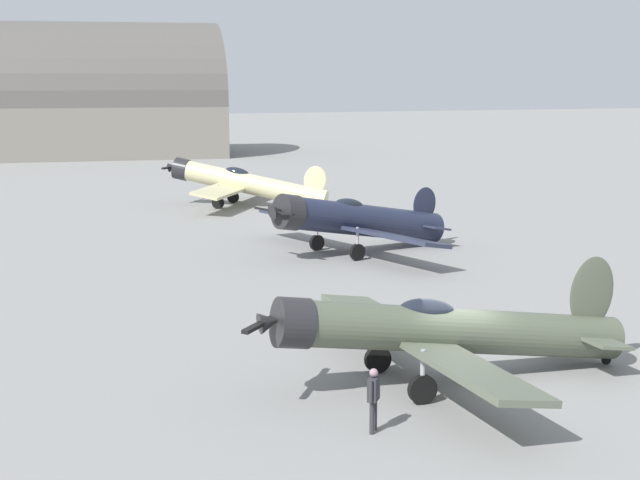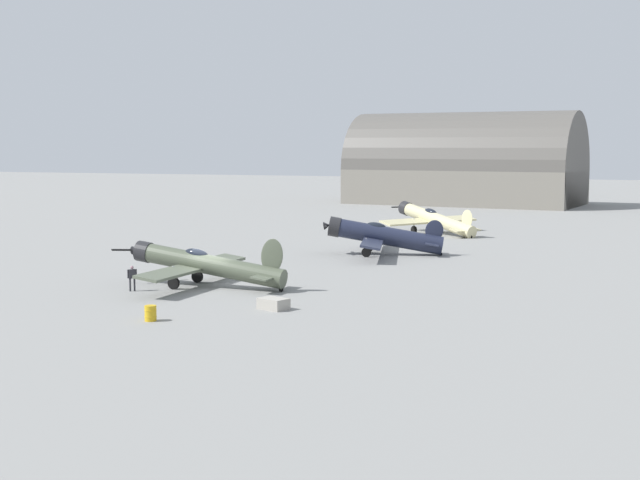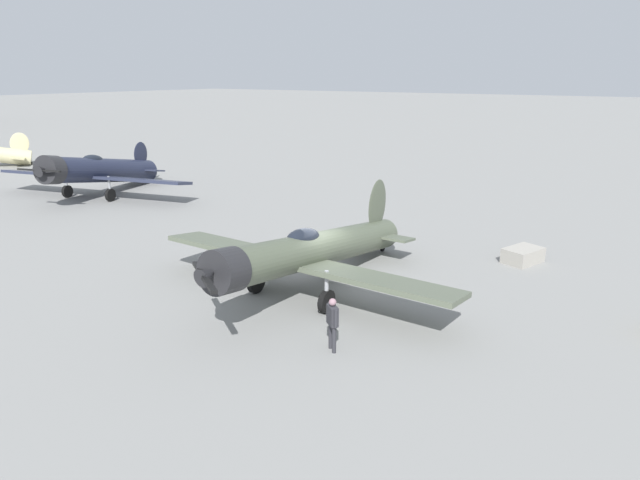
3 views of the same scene
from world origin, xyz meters
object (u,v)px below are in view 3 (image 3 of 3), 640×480
at_px(ground_crew_mechanic, 332,319).
at_px(airplane_foreground, 312,251).
at_px(airplane_mid_apron, 99,171).
at_px(equipment_crate, 523,255).

bearing_deg(ground_crew_mechanic, airplane_foreground, -101.19).
bearing_deg(airplane_foreground, airplane_mid_apron, -104.89).
distance_m(airplane_foreground, airplane_mid_apron, 21.40).
xyz_separation_m(airplane_mid_apron, ground_crew_mechanic, (-9.21, -23.68, -0.65)).
relative_size(airplane_foreground, airplane_mid_apron, 0.89).
distance_m(airplane_mid_apron, equipment_crate, 26.39).
bearing_deg(ground_crew_mechanic, equipment_crate, -156.20).
height_order(airplane_mid_apron, ground_crew_mechanic, airplane_mid_apron).
bearing_deg(airplane_mid_apron, ground_crew_mechanic, 53.96).
bearing_deg(equipment_crate, airplane_foreground, 142.67).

